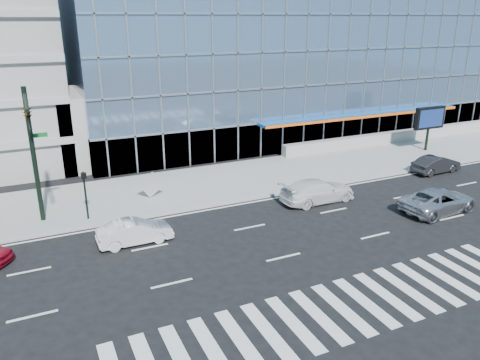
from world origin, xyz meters
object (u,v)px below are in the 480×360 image
Objects in this scene: tilted_panel at (151,185)px; white_suv at (318,191)px; marquee_sign at (430,119)px; ped_signal_post at (85,188)px; traffic_signal at (29,127)px; silver_suv at (439,200)px; white_sedan at (135,232)px; dark_sedan at (436,164)px.

white_suv is at bearing -29.22° from tilted_panel.
marquee_sign is 26.16m from tilted_panel.
ped_signal_post is at bearing -159.35° from tilted_panel.
traffic_signal is 4.75m from ped_signal_post.
traffic_signal reaches higher than white_suv.
traffic_signal is 1.49× the size of silver_suv.
dark_sedan is at bearing -85.50° from white_sedan.
tilted_panel is (4.44, 1.90, -1.08)m from ped_signal_post.
ped_signal_post reaches higher than dark_sedan.
tilted_panel reaches higher than white_suv.
ped_signal_post is 2.31× the size of tilted_panel.
white_suv reaches higher than dark_sedan.
marquee_sign is at bearing -47.20° from silver_suv.
traffic_signal is at bearing 84.39° from dark_sedan.
tilted_panel is (-16.01, 9.72, 0.31)m from silver_suv.
white_suv is at bearing -12.27° from ped_signal_post.
dark_sedan is (26.45, -1.94, -1.45)m from ped_signal_post.
dark_sedan is at bearing -85.50° from white_suv.
white_suv is (16.95, -2.77, -5.40)m from traffic_signal.
white_sedan is at bearing 93.07° from white_suv.
white_suv is 1.30× the size of white_sedan.
traffic_signal is 1.97× the size of white_sedan.
ped_signal_post reaches higher than tilted_panel.
marquee_sign is 3.08× the size of tilted_panel.
white_sedan is (4.42, -3.71, -5.50)m from traffic_signal.
dark_sedan is at bearing -12.39° from tilted_panel.
ped_signal_post is 0.56× the size of silver_suv.
tilted_panel is at bearing -23.33° from white_sedan.
ped_signal_post is 0.74× the size of white_sedan.
traffic_signal reaches higher than silver_suv.
traffic_signal is at bearing 67.57° from silver_suv.
traffic_signal reaches higher than white_sedan.
marquee_sign reaches higher than white_suv.
traffic_signal is 6.15× the size of tilted_panel.
dark_sedan reaches higher than white_sedan.
white_suv is 12.56m from white_sedan.
dark_sedan is 3.21× the size of tilted_panel.
white_sedan is at bearing -64.78° from ped_signal_post.
white_sedan is at bearing 92.48° from dark_sedan.
traffic_signal reaches higher than marquee_sign.
traffic_signal is 18.00m from white_suv.
traffic_signal is 2.67× the size of ped_signal_post.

